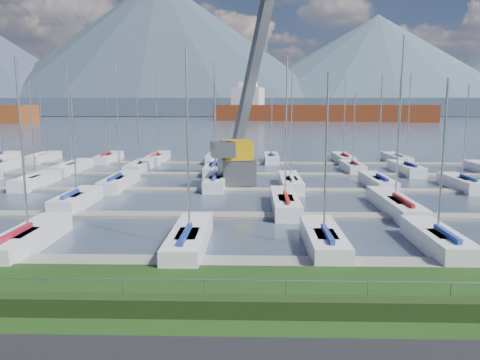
{
  "coord_description": "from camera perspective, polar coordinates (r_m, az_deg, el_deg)",
  "views": [
    {
      "loc": [
        0.75,
        -16.34,
        7.57
      ],
      "look_at": [
        0.0,
        12.0,
        3.0
      ],
      "focal_mm": 35.0,
      "sensor_mm": 36.0,
      "label": 1
    }
  ],
  "objects": [
    {
      "name": "path",
      "position": [
        15.35,
        -1.57,
        -20.36
      ],
      "size": [
        160.0,
        2.0,
        0.04
      ],
      "primitive_type": "cube",
      "color": "black",
      "rests_on": "grass"
    },
    {
      "name": "water",
      "position": [
        276.45,
        1.37,
        7.51
      ],
      "size": [
        800.0,
        540.0,
        0.2
      ],
      "primitive_type": "cube",
      "color": "#3D485A"
    },
    {
      "name": "hedge",
      "position": [
        17.51,
        -1.11,
        -15.2
      ],
      "size": [
        80.0,
        0.7,
        0.7
      ],
      "primitive_type": "cube",
      "color": "black",
      "rests_on": "grass"
    },
    {
      "name": "fence",
      "position": [
        17.55,
        -1.06,
        -12.13
      ],
      "size": [
        80.0,
        0.04,
        0.04
      ],
      "primitive_type": "cylinder",
      "rotation": [
        0.0,
        1.57,
        0.0
      ],
      "color": "gray",
      "rests_on": "grass"
    },
    {
      "name": "foothill",
      "position": [
        346.34,
        1.4,
        8.9
      ],
      "size": [
        900.0,
        80.0,
        12.0
      ],
      "primitive_type": "cube",
      "color": "#424E60",
      "rests_on": "water"
    },
    {
      "name": "mountains",
      "position": [
        422.82,
        2.48,
        14.46
      ],
      "size": [
        1190.0,
        360.0,
        115.0
      ],
      "color": "#434C62",
      "rests_on": "water"
    },
    {
      "name": "docks",
      "position": [
        43.05,
        0.49,
        -1.26
      ],
      "size": [
        90.0,
        41.6,
        0.25
      ],
      "color": "gray",
      "rests_on": "water"
    },
    {
      "name": "crane",
      "position": [
        46.23,
        0.18,
        6.38
      ],
      "size": [
        7.02,
        13.13,
        22.35
      ],
      "rotation": [
        0.0,
        0.0,
        0.25
      ],
      "color": "#58595F",
      "rests_on": "water"
    },
    {
      "name": "cargo_ship_mid",
      "position": [
        234.19,
        8.81,
        8.06
      ],
      "size": [
        106.86,
        41.72,
        21.5
      ],
      "rotation": [
        0.0,
        0.0,
        -0.23
      ],
      "color": "#8D3919",
      "rests_on": "water"
    },
    {
      "name": "sailboat_fleet",
      "position": [
        45.67,
        -1.77,
        6.39
      ],
      "size": [
        75.18,
        49.4,
        13.76
      ],
      "color": "#204EA0",
      "rests_on": "water"
    }
  ]
}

